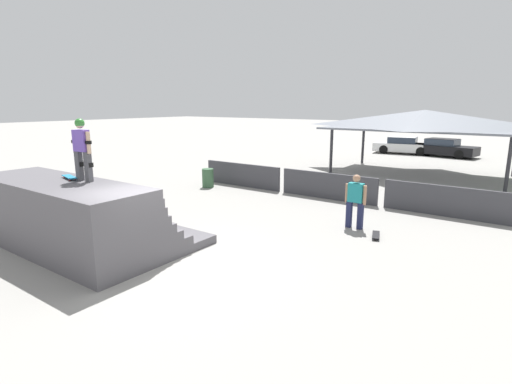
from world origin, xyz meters
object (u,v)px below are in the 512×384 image
parked_car_black (443,148)px  skater_on_deck (82,146)px  trash_bin (208,178)px  parked_car_white (403,146)px  skateboard_on_ground (376,235)px  skateboard_on_deck (70,177)px  bystander_walking (355,199)px

parked_car_black → skater_on_deck: bearing=-88.4°
trash_bin → parked_car_white: (3.61, 18.02, 0.18)m
trash_bin → parked_car_white: 18.38m
parked_car_white → skateboard_on_ground: bearing=-83.3°
skateboard_on_deck → trash_bin: bearing=121.0°
skateboard_on_deck → parked_car_white: skateboard_on_deck is taller
skater_on_deck → parked_car_black: (3.51, 25.75, -2.12)m
skateboard_on_ground → trash_bin: (-8.67, 2.42, 0.37)m
parked_car_white → bystander_walking: bearing=-85.3°
skateboard_on_ground → parked_car_black: (-2.26, 20.45, 0.54)m
bystander_walking → parked_car_white: size_ratio=0.37×
skater_on_deck → skateboard_on_deck: (-0.56, -0.08, -0.84)m
skateboard_on_ground → parked_car_black: 20.58m
skateboard_on_ground → parked_car_black: size_ratio=0.17×
trash_bin → parked_car_black: parked_car_black is taller
bystander_walking → parked_car_black: bearing=-86.3°
skateboard_on_ground → trash_bin: trash_bin is taller
skater_on_deck → skateboard_on_ground: (5.76, 5.31, -2.67)m
bystander_walking → trash_bin: 8.08m
bystander_walking → trash_bin: bearing=-14.3°
skater_on_deck → parked_car_black: skater_on_deck is taller
bystander_walking → skateboard_on_ground: (0.85, -0.47, -0.87)m
bystander_walking → trash_bin: (-7.82, 1.95, -0.50)m
skateboard_on_deck → skater_on_deck: bearing=22.0°
skateboard_on_deck → parked_car_black: size_ratio=0.17×
bystander_walking → skateboard_on_ground: size_ratio=2.04×
trash_bin → parked_car_white: size_ratio=0.19×
skater_on_deck → parked_car_white: bearing=80.7°
parked_car_white → parked_car_black: bearing=-7.0°
skateboard_on_deck → trash_bin: (-2.35, 7.80, -1.46)m
skateboard_on_ground → parked_car_black: parked_car_black is taller
skateboard_on_deck → parked_car_black: 26.18m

